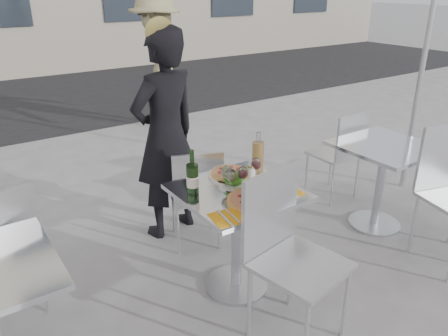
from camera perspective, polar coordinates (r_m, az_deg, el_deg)
ground at (r=3.18m, az=1.58°, el=-15.13°), size 80.00×80.00×0.00m
street_asphalt at (r=8.86m, az=-24.15°, el=8.27°), size 24.00×5.00×0.00m
main_table at (r=2.88m, az=1.70°, el=-6.67°), size 0.72×0.72×0.75m
side_table_right at (r=3.87m, az=19.98°, el=-0.03°), size 0.72×0.72×0.75m
chair_far at (r=3.35m, az=-3.58°, el=-3.01°), size 0.50×0.51×0.84m
chair_near at (r=2.53m, az=8.12°, el=-9.75°), size 0.54×0.55×1.02m
side_chair_rfar at (r=4.26m, az=15.12°, el=2.42°), size 0.40×0.41×0.88m
woman_diner at (r=3.49m, az=-7.63°, el=4.17°), size 0.69×0.53×1.69m
pedestrian_b at (r=6.33m, az=-8.68°, el=13.43°), size 1.17×1.39×1.86m
pizza_near at (r=2.64m, az=4.13°, el=-4.17°), size 0.34×0.34×0.02m
pizza_far at (r=2.97m, az=0.89°, el=-0.76°), size 0.31×0.31×0.03m
salad_plate at (r=2.84m, az=1.38°, el=-1.53°), size 0.22×0.22×0.09m
wine_bottle at (r=2.68m, az=-4.13°, el=-1.27°), size 0.07×0.08×0.29m
carafe at (r=3.00m, az=4.45°, el=1.54°), size 0.08×0.08×0.29m
sugar_shaker at (r=2.91m, az=3.49°, el=-0.53°), size 0.06×0.06×0.11m
wineglass_white_a at (r=2.72m, az=0.86°, el=-0.99°), size 0.07×0.07×0.16m
wineglass_white_b at (r=2.76m, az=0.31°, el=-0.59°), size 0.07×0.07×0.16m
wineglass_red_a at (r=2.75m, az=2.50°, el=-0.72°), size 0.07×0.07×0.16m
wineglass_red_b at (r=2.89m, az=4.24°, el=0.47°), size 0.07×0.07×0.16m
napkin_left at (r=2.46m, az=0.48°, el=-6.48°), size 0.21×0.21×0.01m
napkin_right at (r=2.78m, az=8.01°, el=-3.03°), size 0.20×0.20×0.01m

